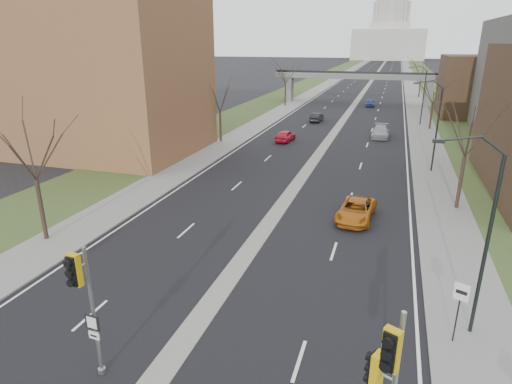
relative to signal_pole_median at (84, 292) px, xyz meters
The scene contains 28 objects.
ground 4.55m from the signal_pole_median, 29.68° to the left, with size 700.00×700.00×0.00m, color black.
road_surface 151.31m from the signal_pole_median, 89.17° to the left, with size 20.00×600.00×0.01m, color black.
median_strip 151.31m from the signal_pole_median, 89.17° to the left, with size 1.20×600.00×0.02m, color gray.
sidewalk_right 151.96m from the signal_pole_median, 84.64° to the left, with size 4.00×600.00×0.12m, color gray.
sidewalk_left 151.61m from the signal_pole_median, 93.71° to the left, with size 4.00×600.00×0.12m, color gray.
grass_verge_right 152.64m from the signal_pole_median, 82.39° to the left, with size 8.00×600.00×0.10m, color #31441F.
grass_verge_left 152.12m from the signal_pole_median, 95.97° to the left, with size 8.00×600.00×0.10m, color #31441F.
apartment_building 39.94m from the signal_pole_median, 127.30° to the left, with size 25.00×16.00×22.00m, color #8F6039.
commercial_block_far 75.26m from the signal_pole_median, 71.24° to the left, with size 14.00×14.00×10.00m, color #483421.
pedestrian_bridge 81.29m from the signal_pole_median, 88.45° to the left, with size 34.00×3.00×6.45m.
capitol 321.60m from the signal_pole_median, 89.61° to the left, with size 48.00×42.00×55.75m.
streetlight_near 15.38m from the signal_pole_median, 28.81° to the left, with size 2.61×0.20×8.70m.
streetlight_mid 35.91m from the signal_pole_median, 68.37° to the left, with size 2.61×0.20×8.70m.
streetlight_far 60.78m from the signal_pole_median, 77.45° to the left, with size 2.61×0.20×8.70m.
tree_left_a 14.51m from the signal_pole_median, 139.43° to the left, with size 7.20×7.20×9.40m.
tree_left_b 40.78m from the signal_pole_median, 105.39° to the left, with size 6.75×6.75×8.81m.
tree_left_c 74.12m from the signal_pole_median, 98.39° to the left, with size 7.65×7.65×9.99m.
tree_right_a 27.92m from the signal_pole_median, 56.83° to the left, with size 7.20×7.20×9.40m.
tree_right_b 58.30m from the signal_pole_median, 74.88° to the left, with size 6.30×6.30×8.22m.
tree_right_c 97.50m from the signal_pole_median, 81.03° to the left, with size 7.65×7.65×9.99m.
signal_pole_median is the anchor object (origin of this frame).
signal_pole_right 10.33m from the signal_pole_median, ahead, with size 0.92×1.29×5.57m.
speed_limit_sign 14.73m from the signal_pole_median, 25.54° to the left, with size 0.57×0.26×2.79m.
car_left_near 42.45m from the signal_pole_median, 94.13° to the left, with size 1.73×4.29×1.46m, color red.
car_left_far 57.81m from the signal_pole_median, 91.70° to the left, with size 1.48×4.23×1.39m, color black.
car_right_near 20.66m from the signal_pole_median, 66.98° to the left, with size 2.35×5.09×1.41m, color #AE5D12.
car_right_mid 49.28m from the signal_pole_median, 80.04° to the left, with size 2.19×5.39×1.56m, color #94949B.
car_right_far 78.11m from the signal_pole_median, 86.01° to the left, with size 1.63×4.06×1.38m, color navy.
Camera 1 is at (7.57, -11.84, 12.16)m, focal length 30.00 mm.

